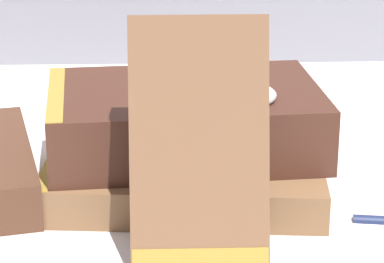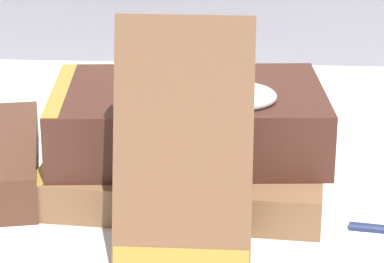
{
  "view_description": "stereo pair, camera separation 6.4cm",
  "coord_description": "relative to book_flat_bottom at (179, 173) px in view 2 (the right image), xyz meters",
  "views": [
    {
      "loc": [
        0.01,
        -0.6,
        0.29
      ],
      "look_at": [
        0.03,
        0.03,
        0.05
      ],
      "focal_mm": 85.0,
      "sensor_mm": 36.0,
      "label": 1
    },
    {
      "loc": [
        0.07,
        -0.6,
        0.29
      ],
      "look_at": [
        0.03,
        0.03,
        0.05
      ],
      "focal_mm": 85.0,
      "sensor_mm": 36.0,
      "label": 2
    }
  ],
  "objects": [
    {
      "name": "book_leaning_front",
      "position": [
        0.01,
        -0.1,
        0.06
      ],
      "size": [
        0.09,
        0.07,
        0.16
      ],
      "rotation": [
        -0.28,
        0.0,
        0.0
      ],
      "color": "brown",
      "rests_on": "ground_plane"
    },
    {
      "name": "book_flat_bottom",
      "position": [
        0.0,
        0.0,
        0.0
      ],
      "size": [
        0.22,
        0.16,
        0.03
      ],
      "rotation": [
        0.0,
        0.0,
        -0.08
      ],
      "color": "brown",
      "rests_on": "ground_plane"
    },
    {
      "name": "book_flat_top",
      "position": [
        0.0,
        0.01,
        0.04
      ],
      "size": [
        0.21,
        0.15,
        0.05
      ],
      "rotation": [
        0.0,
        0.0,
        0.08
      ],
      "color": "#422319",
      "rests_on": "book_flat_bottom"
    },
    {
      "name": "pocket_watch",
      "position": [
        0.04,
        -0.01,
        0.07
      ],
      "size": [
        0.06,
        0.06,
        0.01
      ],
      "color": "silver",
      "rests_on": "book_flat_top"
    },
    {
      "name": "ground_plane",
      "position": [
        -0.02,
        -0.04,
        -0.01
      ],
      "size": [
        3.0,
        3.0,
        0.0
      ],
      "primitive_type": "plane",
      "color": "silver"
    },
    {
      "name": "reading_glasses",
      "position": [
        -0.04,
        0.13,
        -0.01
      ],
      "size": [
        0.11,
        0.07,
        0.0
      ],
      "rotation": [
        0.0,
        0.0,
        -0.25
      ],
      "color": "#4C3828",
      "rests_on": "ground_plane"
    }
  ]
}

